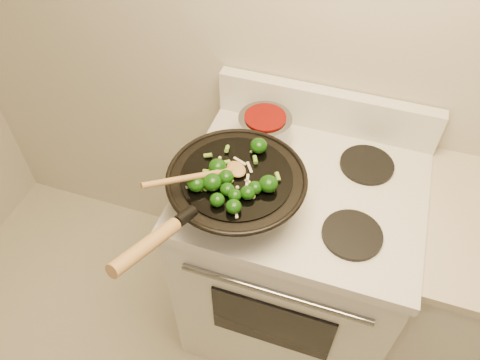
% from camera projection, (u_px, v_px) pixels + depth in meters
% --- Properties ---
extents(stove, '(0.78, 0.67, 1.08)m').
position_uv_depth(stove, '(293.00, 259.00, 1.86)').
color(stove, white).
rests_on(stove, ground).
extents(wok, '(0.42, 0.68, 0.28)m').
position_uv_depth(wok, '(236.00, 189.00, 1.39)').
color(wok, black).
rests_on(wok, stove).
extents(stirfry, '(0.25, 0.29, 0.05)m').
position_uv_depth(stirfry, '(230.00, 180.00, 1.32)').
color(stirfry, '#0F3908').
rests_on(stirfry, wok).
extents(wooden_spoon, '(0.24, 0.25, 0.09)m').
position_uv_depth(wooden_spoon, '(211.00, 174.00, 1.32)').
color(wooden_spoon, '#A37840').
rests_on(wooden_spoon, wok).
extents(saucepan, '(0.18, 0.29, 0.11)m').
position_uv_depth(saucepan, '(265.00, 129.00, 1.60)').
color(saucepan, gray).
rests_on(saucepan, stove).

